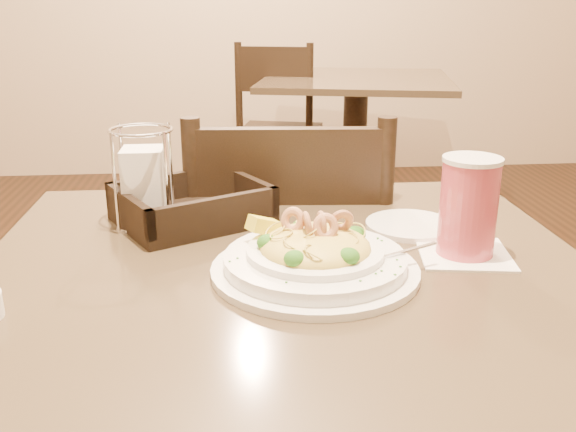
{
  "coord_description": "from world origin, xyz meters",
  "views": [
    {
      "loc": [
        -0.08,
        -0.82,
        1.13
      ],
      "look_at": [
        0.0,
        0.02,
        0.85
      ],
      "focal_mm": 40.0,
      "sensor_mm": 36.0,
      "label": 1
    }
  ],
  "objects": [
    {
      "name": "main_table",
      "position": [
        0.0,
        0.0,
        0.52
      ],
      "size": [
        0.9,
        0.9,
        0.77
      ],
      "color": "black",
      "rests_on": "ground"
    },
    {
      "name": "background_table",
      "position": [
        0.55,
        2.33,
        0.52
      ],
      "size": [
        1.07,
        1.07,
        0.77
      ],
      "rotation": [
        0.0,
        0.0,
        -0.21
      ],
      "color": "black",
      "rests_on": "ground"
    },
    {
      "name": "dining_chair_near",
      "position": [
        0.04,
        0.46,
        0.5
      ],
      "size": [
        0.45,
        0.45,
        0.93
      ],
      "rotation": [
        0.0,
        0.0,
        3.07
      ],
      "color": "black",
      "rests_on": "ground"
    },
    {
      "name": "dining_chair_far",
      "position": [
        0.17,
        2.54,
        0.5
      ],
      "size": [
        0.51,
        0.51,
        0.93
      ],
      "rotation": [
        0.0,
        0.0,
        2.9
      ],
      "color": "black",
      "rests_on": "ground"
    },
    {
      "name": "pasta_bowl",
      "position": [
        0.04,
        -0.0,
        0.79
      ],
      "size": [
        0.32,
        0.29,
        0.09
      ],
      "rotation": [
        0.0,
        0.0,
        0.22
      ],
      "color": "white",
      "rests_on": "main_table"
    },
    {
      "name": "drink_glass",
      "position": [
        0.27,
        0.05,
        0.84
      ],
      "size": [
        0.15,
        0.15,
        0.15
      ],
      "rotation": [
        0.0,
        0.0,
        -0.15
      ],
      "color": "white",
      "rests_on": "main_table"
    },
    {
      "name": "bread_basket",
      "position": [
        -0.15,
        0.24,
        0.79
      ],
      "size": [
        0.3,
        0.28,
        0.07
      ],
      "rotation": [
        0.0,
        0.0,
        0.49
      ],
      "color": "black",
      "rests_on": "main_table"
    },
    {
      "name": "napkin_caddy",
      "position": [
        -0.22,
        0.23,
        0.84
      ],
      "size": [
        0.11,
        0.11,
        0.17
      ],
      "rotation": [
        0.0,
        0.0,
        0.24
      ],
      "color": "silver",
      "rests_on": "main_table"
    },
    {
      "name": "side_plate",
      "position": [
        0.22,
        0.17,
        0.77
      ],
      "size": [
        0.17,
        0.17,
        0.01
      ],
      "primitive_type": "cylinder",
      "rotation": [
        0.0,
        0.0,
        0.17
      ],
      "color": "white",
      "rests_on": "main_table"
    }
  ]
}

